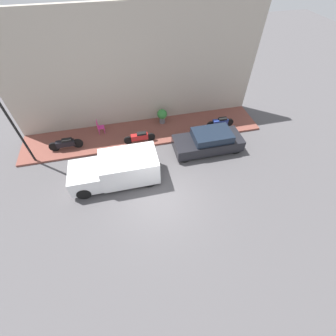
{
  "coord_description": "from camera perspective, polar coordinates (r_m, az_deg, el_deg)",
  "views": [
    {
      "loc": [
        -6.57,
        1.11,
        9.72
      ],
      "look_at": [
        1.38,
        -0.73,
        0.6
      ],
      "focal_mm": 24.0,
      "sensor_mm": 36.0,
      "label": 1
    }
  ],
  "objects": [
    {
      "name": "motorcycle_black",
      "position": [
        15.04,
        -24.52,
        5.64
      ],
      "size": [
        0.3,
        2.01,
        0.75
      ],
      "color": "black",
      "rests_on": "sidewalk"
    },
    {
      "name": "cafe_chair",
      "position": [
        15.52,
        -17.04,
        10.09
      ],
      "size": [
        0.4,
        0.4,
        0.93
      ],
      "color": "#D8338C",
      "rests_on": "sidewalk"
    },
    {
      "name": "delivery_van",
      "position": [
        12.15,
        -13.0,
        -0.39
      ],
      "size": [
        1.88,
        4.58,
        1.62
      ],
      "color": "white",
      "rests_on": "ground_plane"
    },
    {
      "name": "sidewalk",
      "position": [
        15.35,
        -6.06,
        8.92
      ],
      "size": [
        2.75,
        15.49,
        0.13
      ],
      "color": "brown",
      "rests_on": "ground_plane"
    },
    {
      "name": "motorcycle_red",
      "position": [
        14.32,
        -7.19,
        7.81
      ],
      "size": [
        0.3,
        1.98,
        0.71
      ],
      "color": "#B21E1E",
      "rests_on": "sidewalk"
    },
    {
      "name": "motorcycle_blue",
      "position": [
        15.75,
        13.16,
        11.21
      ],
      "size": [
        0.3,
        1.91,
        0.75
      ],
      "color": "navy",
      "rests_on": "sidewalk"
    },
    {
      "name": "building_facade",
      "position": [
        14.8,
        -8.21,
        23.09
      ],
      "size": [
        0.3,
        15.49,
        7.09
      ],
      "color": "#B2A899",
      "rests_on": "ground_plane"
    },
    {
      "name": "streetlamp",
      "position": [
        13.63,
        -36.02,
        11.37
      ],
      "size": [
        0.34,
        0.34,
        5.08
      ],
      "color": "black",
      "rests_on": "sidewalk"
    },
    {
      "name": "ground_plane",
      "position": [
        11.78,
        -1.98,
        -7.44
      ],
      "size": [
        60.0,
        60.0,
        0.0
      ],
      "primitive_type": "plane",
      "color": "#514F51"
    },
    {
      "name": "parked_car",
      "position": [
        13.95,
        10.24,
        6.68
      ],
      "size": [
        1.7,
        4.14,
        1.32
      ],
      "color": "black",
      "rests_on": "ground_plane"
    },
    {
      "name": "potted_plant",
      "position": [
        15.7,
        -1.5,
        13.26
      ],
      "size": [
        0.67,
        0.67,
        1.02
      ],
      "color": "slate",
      "rests_on": "sidewalk"
    }
  ]
}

